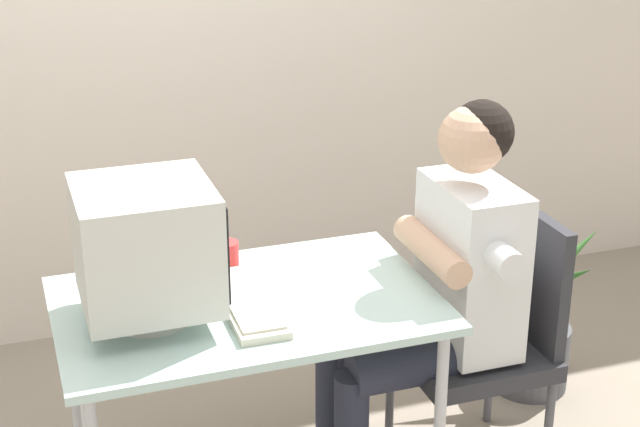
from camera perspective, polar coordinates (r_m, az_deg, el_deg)
desk at (r=2.95m, az=-4.26°, el=-6.27°), size 1.13×0.73×0.74m
crt_monitor at (r=2.76m, az=-10.02°, el=-1.90°), size 0.38×0.38×0.40m
keyboard at (r=2.88m, az=-4.26°, el=-5.17°), size 0.16×0.47×0.03m
office_chair at (r=3.29m, az=9.92°, el=-6.70°), size 0.45×0.45×0.90m
person_seated at (r=3.12m, az=6.97°, el=-4.03°), size 0.72×0.59×1.29m
potted_plant at (r=3.87m, az=12.33°, el=-6.40°), size 0.55×0.58×0.71m
desk_mug at (r=3.12m, az=-5.46°, el=-2.42°), size 0.08×0.09×0.09m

